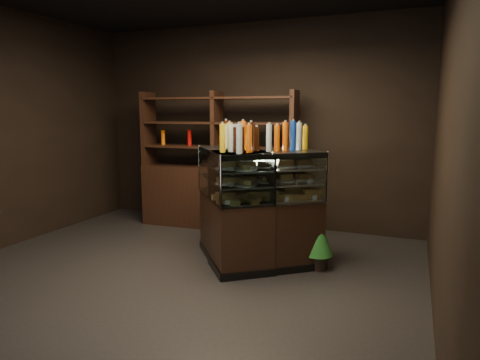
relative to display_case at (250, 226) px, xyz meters
name	(u,v)px	position (x,y,z in m)	size (l,w,h in m)	color
ground	(167,281)	(-0.60, -0.80, -0.44)	(5.00, 5.00, 0.00)	black
room_shell	(161,88)	(-0.60, -0.80, 1.50)	(5.02, 5.02, 3.01)	black
display_case	(250,226)	(0.00, 0.00, 0.00)	(1.66, 1.31, 1.31)	black
food_display	(250,178)	(0.00, 0.00, 0.55)	(1.31, 0.97, 0.41)	#B98D42
bottles_top	(250,137)	(0.00, 0.00, 1.00)	(1.14, 0.83, 0.30)	yellow
potted_conifer	(319,235)	(0.76, 0.14, -0.06)	(0.32, 0.32, 0.67)	black
back_shelving	(217,187)	(-0.99, 1.25, 0.17)	(2.34, 0.55, 2.00)	black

